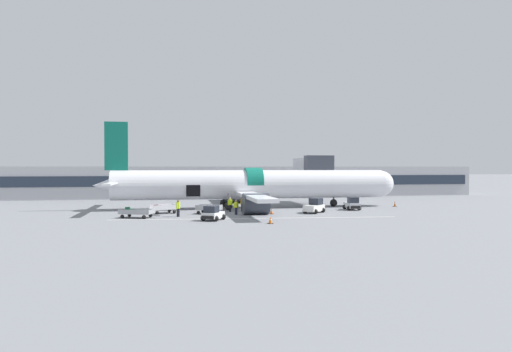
% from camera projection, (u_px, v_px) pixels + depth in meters
% --- Properties ---
extents(ground_plane, '(500.00, 500.00, 0.00)m').
position_uv_depth(ground_plane, '(250.00, 214.00, 51.40)').
color(ground_plane, slate).
extents(apron_marking_line, '(29.56, 2.79, 0.01)m').
position_uv_depth(apron_marking_line, '(255.00, 218.00, 46.69)').
color(apron_marking_line, silver).
rests_on(apron_marking_line, ground_plane).
extents(terminal_strip, '(93.61, 13.23, 5.35)m').
position_uv_depth(terminal_strip, '(219.00, 181.00, 83.67)').
color(terminal_strip, '#B2B2B7').
rests_on(terminal_strip, ground_plane).
extents(jet_bridge_stub, '(3.88, 8.83, 6.86)m').
position_uv_depth(jet_bridge_stub, '(312.00, 169.00, 65.73)').
color(jet_bridge_stub, '#4C4C51').
rests_on(jet_bridge_stub, ground_plane).
extents(airplane, '(39.14, 31.31, 10.78)m').
position_uv_depth(airplane, '(250.00, 185.00, 58.62)').
color(airplane, silver).
rests_on(airplane, ground_plane).
extents(baggage_tug_lead, '(2.59, 2.90, 1.46)m').
position_uv_depth(baggage_tug_lead, '(213.00, 214.00, 44.90)').
color(baggage_tug_lead, white).
rests_on(baggage_tug_lead, ground_plane).
extents(baggage_tug_mid, '(3.08, 3.11, 1.68)m').
position_uv_depth(baggage_tug_mid, '(315.00, 207.00, 52.30)').
color(baggage_tug_mid, silver).
rests_on(baggage_tug_mid, ground_plane).
extents(baggage_tug_rear, '(1.97, 3.03, 1.59)m').
position_uv_depth(baggage_tug_rear, '(352.00, 204.00, 56.04)').
color(baggage_tug_rear, silver).
rests_on(baggage_tug_rear, ground_plane).
extents(baggage_cart_loading, '(3.65, 2.52, 1.02)m').
position_uv_depth(baggage_cart_loading, '(210.00, 210.00, 51.05)').
color(baggage_cart_loading, '#999BA0').
rests_on(baggage_cart_loading, ground_plane).
extents(baggage_cart_queued, '(3.81, 2.63, 1.01)m').
position_uv_depth(baggage_cart_queued, '(164.00, 209.00, 51.72)').
color(baggage_cart_queued, silver).
rests_on(baggage_cart_queued, ground_plane).
extents(baggage_cart_empty, '(4.29, 2.77, 1.11)m').
position_uv_depth(baggage_cart_empty, '(137.00, 213.00, 47.14)').
color(baggage_cart_empty, '#999BA0').
rests_on(baggage_cart_empty, ground_plane).
extents(ground_crew_loader_a, '(0.56, 0.59, 1.80)m').
position_uv_depth(ground_crew_loader_a, '(178.00, 208.00, 48.21)').
color(ground_crew_loader_a, black).
rests_on(ground_crew_loader_a, ground_plane).
extents(ground_crew_loader_b, '(0.57, 0.43, 1.63)m').
position_uv_depth(ground_crew_loader_b, '(236.00, 207.00, 50.32)').
color(ground_crew_loader_b, '#1E2338').
rests_on(ground_crew_loader_b, ground_plane).
extents(ground_crew_driver, '(0.54, 0.58, 1.74)m').
position_uv_depth(ground_crew_driver, '(242.00, 204.00, 54.07)').
color(ground_crew_driver, '#2D2D33').
rests_on(ground_crew_driver, ground_plane).
extents(ground_crew_supervisor, '(0.57, 0.51, 1.68)m').
position_uv_depth(ground_crew_supervisor, '(230.00, 204.00, 53.65)').
color(ground_crew_supervisor, black).
rests_on(ground_crew_supervisor, ground_plane).
extents(safety_cone_nose, '(0.46, 0.46, 0.78)m').
position_uv_depth(safety_cone_nose, '(395.00, 204.00, 60.82)').
color(safety_cone_nose, black).
rests_on(safety_cone_nose, ground_plane).
extents(safety_cone_engine_left, '(0.50, 0.50, 0.67)m').
position_uv_depth(safety_cone_engine_left, '(270.00, 220.00, 42.33)').
color(safety_cone_engine_left, black).
rests_on(safety_cone_engine_left, ground_plane).
extents(safety_cone_wingtip, '(0.45, 0.45, 0.68)m').
position_uv_depth(safety_cone_wingtip, '(271.00, 211.00, 51.04)').
color(safety_cone_wingtip, black).
rests_on(safety_cone_wingtip, ground_plane).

